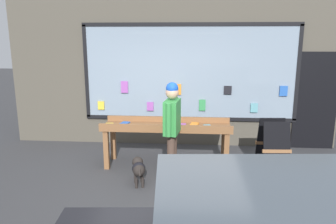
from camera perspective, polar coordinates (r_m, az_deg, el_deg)
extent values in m
plane|color=#38383A|center=(5.42, -1.14, -13.26)|extent=(40.00, 40.00, 0.00)
cube|color=#4C473D|center=(7.30, 0.64, 6.85)|extent=(7.21, 0.20, 3.25)
cube|color=gray|center=(7.15, 3.78, 6.84)|extent=(4.57, 0.03, 2.03)
cube|color=black|center=(7.12, 3.91, 15.00)|extent=(4.65, 0.06, 0.08)
cube|color=black|center=(7.33, 3.66, -1.09)|extent=(4.65, 0.06, 0.08)
cube|color=black|center=(7.53, -14.00, 6.79)|extent=(0.08, 0.06, 2.03)
cube|color=black|center=(7.48, 21.66, 6.23)|extent=(0.08, 0.06, 2.03)
cube|color=yellow|center=(7.52, -11.58, 1.12)|extent=(0.14, 0.03, 0.19)
cube|color=#994CA5|center=(7.31, -7.58, 4.33)|extent=(0.15, 0.03, 0.26)
cube|color=#994CA5|center=(7.29, -3.11, 0.98)|extent=(0.15, 0.03, 0.20)
cube|color=orange|center=(7.17, 1.65, 3.95)|extent=(0.16, 0.03, 0.23)
cube|color=#338C4C|center=(7.22, 5.99, 1.20)|extent=(0.14, 0.03, 0.24)
cube|color=black|center=(7.20, 10.36, 3.78)|extent=(0.16, 0.03, 0.18)
cube|color=#5999A5|center=(7.35, 14.76, 0.70)|extent=(0.15, 0.03, 0.20)
cube|color=#2659B2|center=(7.42, 19.47, 3.47)|extent=(0.17, 0.03, 0.22)
cube|color=black|center=(7.70, 24.31, 1.71)|extent=(0.90, 0.04, 2.10)
cube|color=brown|center=(6.16, -10.68, -6.47)|extent=(0.09, 0.09, 0.74)
cube|color=brown|center=(5.98, 10.10, -7.05)|extent=(0.09, 0.09, 0.74)
cube|color=brown|center=(6.64, -9.51, -5.01)|extent=(0.09, 0.09, 0.74)
cube|color=brown|center=(6.47, 9.68, -5.49)|extent=(0.09, 0.09, 0.74)
cube|color=brown|center=(6.10, -0.24, -2.60)|extent=(2.39, 0.69, 0.04)
cube|color=brown|center=(5.79, -0.50, -2.85)|extent=(2.38, 0.07, 0.12)
cube|color=brown|center=(6.39, -0.01, -1.35)|extent=(2.38, 0.07, 0.12)
cube|color=yellow|center=(6.21, -10.22, -2.21)|extent=(0.17, 0.21, 0.03)
cube|color=#2659B2|center=(6.29, -7.54, -1.95)|extent=(0.18, 0.23, 0.02)
cube|color=red|center=(6.01, -5.53, -2.59)|extent=(0.17, 0.22, 0.02)
cube|color=red|center=(5.93, -2.94, -2.75)|extent=(0.18, 0.21, 0.03)
cube|color=#5999A5|center=(5.96, -0.02, -2.64)|extent=(0.20, 0.23, 0.03)
cube|color=#994CA5|center=(6.13, 2.51, -2.27)|extent=(0.13, 0.20, 0.02)
cube|color=orange|center=(6.16, 4.63, -2.16)|extent=(0.18, 0.24, 0.03)
cube|color=#5999A5|center=(6.08, 6.98, -2.49)|extent=(0.18, 0.24, 0.02)
cube|color=red|center=(6.02, 9.81, -2.73)|extent=(0.18, 0.22, 0.02)
cylinder|color=#4C382D|center=(5.60, 0.54, -7.89)|extent=(0.14, 0.14, 0.80)
cylinder|color=#4C382D|center=(5.75, 0.86, -7.34)|extent=(0.14, 0.14, 0.80)
cube|color=#338C3F|center=(5.47, 0.72, -0.85)|extent=(0.28, 0.48, 0.57)
cylinder|color=#338C3F|center=(5.20, 0.10, -1.43)|extent=(0.09, 0.09, 0.54)
cylinder|color=#338C3F|center=(5.74, 1.28, -0.05)|extent=(0.09, 0.09, 0.54)
sphere|color=tan|center=(5.39, 0.73, 3.43)|extent=(0.22, 0.22, 0.22)
sphere|color=blue|center=(5.38, 0.73, 4.11)|extent=(0.21, 0.21, 0.21)
ellipsoid|color=black|center=(5.46, -5.12, -9.89)|extent=(0.29, 0.38, 0.21)
ellipsoid|color=black|center=(5.46, -5.12, -9.79)|extent=(0.26, 0.25, 0.22)
sphere|color=black|center=(5.64, -5.31, -8.68)|extent=(0.19, 0.19, 0.19)
cylinder|color=black|center=(5.26, -4.94, -10.41)|extent=(0.05, 0.10, 0.12)
cylinder|color=black|center=(5.63, -4.63, -11.26)|extent=(0.04, 0.04, 0.18)
cylinder|color=black|center=(5.63, -5.71, -11.32)|extent=(0.04, 0.04, 0.18)
cylinder|color=black|center=(5.45, -4.43, -12.14)|extent=(0.04, 0.04, 0.18)
cylinder|color=black|center=(5.44, -5.55, -12.19)|extent=(0.04, 0.04, 0.18)
cube|color=black|center=(5.88, 18.42, -6.50)|extent=(0.47, 0.28, 0.99)
cube|color=brown|center=(5.88, 18.42, -6.50)|extent=(0.49, 0.08, 0.07)
cube|color=black|center=(6.31, 17.18, -5.11)|extent=(0.47, 0.28, 0.99)
cube|color=brown|center=(6.31, 17.18, -5.11)|extent=(0.49, 0.08, 0.07)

